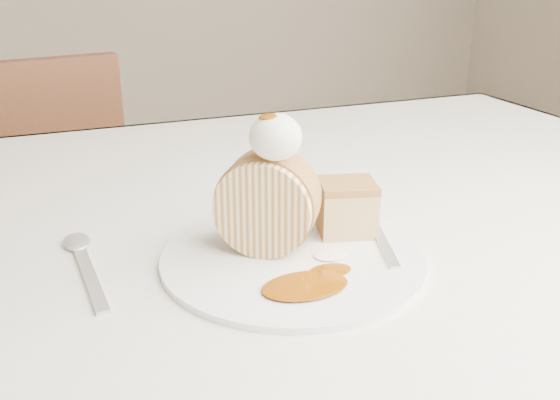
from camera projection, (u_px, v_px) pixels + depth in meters
name	position (u px, v px, depth m)	size (l,w,h in m)	color
table	(253.00, 269.00, 0.81)	(1.40, 0.90, 0.75)	silver
chair_far	(32.00, 214.00, 1.43)	(0.46, 0.46, 0.85)	brown
plate	(293.00, 258.00, 0.63)	(0.27, 0.27, 0.01)	white
roulade_slice	(267.00, 203.00, 0.63)	(0.10, 0.10, 0.05)	beige
cake_chunk	(347.00, 210.00, 0.68)	(0.06, 0.05, 0.05)	#A4733E
whipped_cream	(276.00, 137.00, 0.59)	(0.05, 0.05, 0.05)	white
caramel_drizzle	(272.00, 111.00, 0.58)	(0.03, 0.02, 0.01)	#7D3B05
caramel_pool	(305.00, 286.00, 0.57)	(0.08, 0.05, 0.00)	#7D3B05
fork	(383.00, 243.00, 0.65)	(0.02, 0.16, 0.00)	silver
spoon	(91.00, 279.00, 0.59)	(0.02, 0.17, 0.00)	silver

